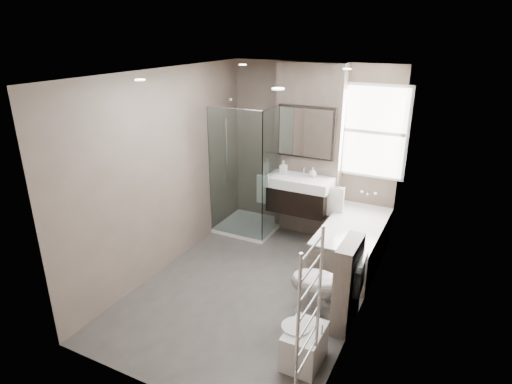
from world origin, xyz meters
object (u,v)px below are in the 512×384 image
Objects in this scene: vanity at (299,194)px; bathtub at (353,241)px; toilet at (326,285)px; bidet at (304,345)px.

bathtub is (0.92, -0.33, -0.43)m from vanity.
toilet is at bearing -88.04° from bathtub.
vanity is at bearing 160.63° from bathtub.
bathtub is at bearing -19.37° from vanity.
toilet is 1.64× the size of bidet.
bidet is at bearing -0.98° from toilet.
vanity is at bearing 112.76° from bidet.
vanity is 1.07m from bathtub.
vanity reaches higher than bathtub.
bidet is (0.04, -0.78, -0.20)m from toilet.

